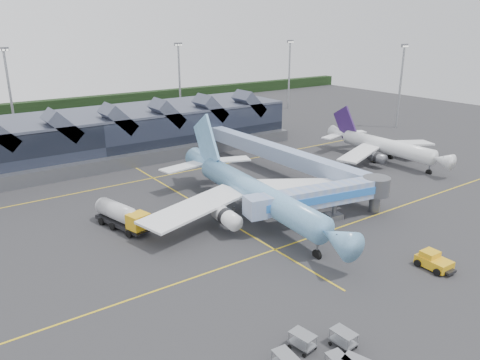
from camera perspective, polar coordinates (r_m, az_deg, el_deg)
ground at (r=66.54m, az=-0.13°, el=-5.94°), size 260.00×260.00×0.00m
taxi_stripes at (r=74.27m, az=-4.60°, el=-3.31°), size 120.00×60.00×0.01m
tree_line_far at (r=165.22m, az=-23.00°, el=8.20°), size 260.00×4.00×4.00m
terminal at (r=103.81m, az=-17.86°, el=5.03°), size 90.00×22.25×12.52m
light_masts at (r=126.32m, az=-9.02°, el=11.48°), size 132.40×42.56×22.45m
main_airliner at (r=69.41m, az=1.50°, el=-1.36°), size 36.20×41.81×13.42m
regional_jet at (r=102.62m, az=17.04°, el=4.05°), size 27.86×30.22×10.42m
jet_bridge at (r=69.01m, az=10.88°, el=-1.85°), size 23.74×7.61×5.60m
fuel_truck at (r=68.23m, az=-14.35°, el=-4.11°), size 4.88×10.55×3.52m
pushback_tug at (r=60.62m, az=22.54°, el=-9.14°), size 2.89×4.47×1.94m
baggage_carts at (r=43.07m, az=10.35°, el=-20.12°), size 7.85×7.61×1.59m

